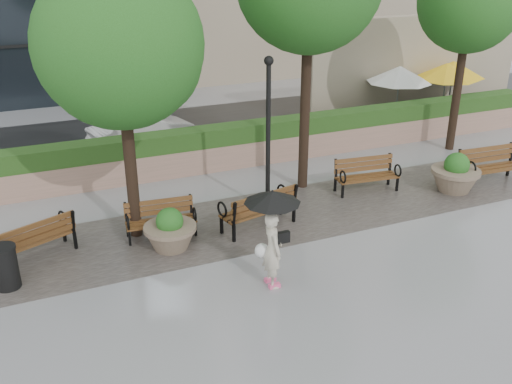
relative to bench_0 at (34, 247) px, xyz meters
name	(u,v)px	position (x,y,z in m)	size (l,w,h in m)	color
ground	(341,270)	(6.09, -3.16, -0.29)	(100.00, 100.00, 0.00)	gray
cobble_strip	(281,215)	(6.09, -0.16, -0.29)	(28.00, 3.20, 0.01)	#383330
hedge_wall	(227,146)	(6.09, 3.84, 0.37)	(24.00, 0.80, 1.35)	tan
cafe_wall	(416,65)	(15.59, 6.84, 1.71)	(10.00, 0.60, 4.00)	tan
cafe_hedge	(436,116)	(15.09, 4.64, 0.16)	(8.00, 0.50, 0.90)	#204416
asphalt_street	(190,132)	(6.09, 7.84, -0.29)	(40.00, 7.00, 0.00)	black
bench_0	(34,247)	(0.00, 0.00, 0.00)	(1.97, 1.38, 0.99)	brown
bench_1	(161,227)	(2.91, -0.07, -0.03)	(1.72, 0.82, 0.89)	brown
bench_2	(259,217)	(5.26, -0.58, 0.02)	(2.06, 1.18, 1.04)	brown
bench_3	(366,182)	(9.03, 0.33, -0.01)	(1.88, 0.92, 0.97)	brown
bench_4	(490,173)	(12.77, -0.59, 0.02)	(2.02, 0.91, 1.05)	brown
planter_left	(170,233)	(2.95, -0.74, 0.11)	(1.22, 1.22, 1.03)	#7F6B56
planter_right	(455,176)	(11.38, -0.65, 0.16)	(1.38, 1.38, 1.15)	#7F6B56
trash_bin	(6,268)	(-0.59, -1.03, 0.16)	(0.54, 0.54, 0.90)	black
lamppost	(268,146)	(5.90, 0.30, 1.51)	(0.28, 0.28, 4.09)	black
tree_0	(126,50)	(2.52, 0.34, 4.15)	(3.71, 3.66, 6.40)	black
tree_2	(471,4)	(13.98, 2.45, 4.51)	(3.40, 3.29, 6.59)	black
patio_umb_white	(399,75)	(13.84, 5.56, 1.70)	(2.50, 2.50, 2.30)	black
patio_umb_yellow_a	(447,71)	(15.94, 5.34, 1.70)	(2.50, 2.50, 2.30)	black
patio_umb_yellow_b	(453,69)	(16.46, 5.58, 1.70)	(2.50, 2.50, 2.30)	black
car_right	(142,131)	(4.05, 6.79, 0.31)	(1.28, 3.68, 1.21)	silver
pedestrian	(272,229)	(4.47, -3.06, 0.98)	(1.14, 1.14, 2.09)	beige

